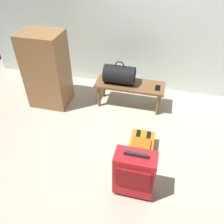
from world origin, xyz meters
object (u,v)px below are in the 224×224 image
object	(u,v)px
cell_phone	(158,88)
duffel_bag_black	(119,74)
backpack_orange	(141,145)
side_cabinet	(47,70)
bench	(130,87)
suitcase_upright_red	(134,173)

from	to	relation	value
cell_phone	duffel_bag_black	bearing A→B (deg)	177.94
duffel_bag_black	cell_phone	xyz separation A→B (m)	(0.56, -0.02, -0.13)
backpack_orange	side_cabinet	bearing A→B (deg)	155.26
duffel_bag_black	side_cabinet	world-z (taller)	side_cabinet
backpack_orange	bench	bearing A→B (deg)	109.51
bench	suitcase_upright_red	xyz separation A→B (m)	(0.31, -1.47, -0.01)
suitcase_upright_red	backpack_orange	xyz separation A→B (m)	(0.01, 0.58, -0.22)
side_cabinet	suitcase_upright_red	bearing A→B (deg)	-40.39
duffel_bag_black	side_cabinet	xyz separation A→B (m)	(-1.02, -0.20, 0.04)
duffel_bag_black	side_cabinet	distance (m)	1.04
backpack_orange	side_cabinet	distance (m)	1.71
bench	duffel_bag_black	world-z (taller)	duffel_bag_black
cell_phone	suitcase_upright_red	xyz separation A→B (m)	(-0.09, -1.45, -0.07)
bench	duffel_bag_black	size ratio (longest dim) A/B	2.27
duffel_bag_black	cell_phone	world-z (taller)	duffel_bag_black
cell_phone	side_cabinet	xyz separation A→B (m)	(-1.58, -0.18, 0.17)
bench	duffel_bag_black	xyz separation A→B (m)	(-0.16, 0.00, 0.19)
suitcase_upright_red	backpack_orange	bearing A→B (deg)	89.44
bench	backpack_orange	xyz separation A→B (m)	(0.31, -0.89, -0.23)
cell_phone	backpack_orange	world-z (taller)	cell_phone
bench	suitcase_upright_red	distance (m)	1.50
suitcase_upright_red	side_cabinet	world-z (taller)	side_cabinet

